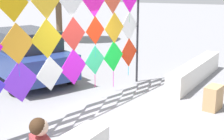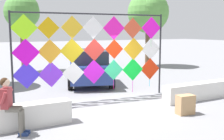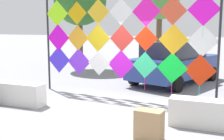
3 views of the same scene
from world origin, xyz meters
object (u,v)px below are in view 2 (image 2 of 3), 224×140
object	(u,v)px
kite_display_rack	(93,48)
tree_far_right	(24,12)
seated_vendor	(10,102)
tree_broadleaf	(149,12)
parked_car	(89,66)
cardboard_box_large	(185,105)

from	to	relation	value
kite_display_rack	tree_far_right	bearing A→B (deg)	94.10
seated_vendor	tree_far_right	world-z (taller)	tree_far_right
tree_broadleaf	kite_display_rack	bearing A→B (deg)	-136.95
parked_car	cardboard_box_large	distance (m)	6.40
seated_vendor	parked_car	distance (m)	7.24
tree_broadleaf	seated_vendor	bearing A→B (deg)	-139.33
seated_vendor	cardboard_box_large	size ratio (longest dim) A/B	2.39
seated_vendor	tree_broadleaf	distance (m)	15.34
seated_vendor	kite_display_rack	bearing A→B (deg)	34.46
parked_car	tree_far_right	bearing A→B (deg)	107.02
kite_display_rack	tree_broadleaf	size ratio (longest dim) A/B	1.08
cardboard_box_large	tree_broadleaf	distance (m)	12.80
tree_broadleaf	parked_car	bearing A→B (deg)	-147.85
kite_display_rack	parked_car	size ratio (longest dim) A/B	1.24
seated_vendor	parked_car	size ratio (longest dim) A/B	0.31
kite_display_rack	seated_vendor	distance (m)	4.32
kite_display_rack	parked_car	bearing A→B (deg)	69.19
kite_display_rack	cardboard_box_large	distance (m)	4.02
kite_display_rack	tree_far_right	xyz separation A→B (m)	(-0.67, 9.35, 1.89)
seated_vendor	parked_car	world-z (taller)	parked_car
tree_broadleaf	tree_far_right	world-z (taller)	tree_broadleaf
kite_display_rack	cardboard_box_large	world-z (taller)	kite_display_rack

